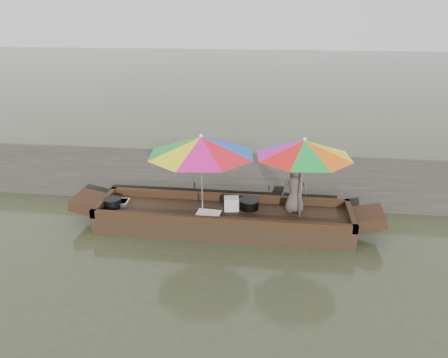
# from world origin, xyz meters

# --- Properties ---
(water) EXTENTS (80.00, 80.00, 0.00)m
(water) POSITION_xyz_m (0.00, 0.00, 0.00)
(water) COLOR #353D2A
(water) RESTS_ON ground
(dock) EXTENTS (22.00, 2.20, 0.50)m
(dock) POSITION_xyz_m (0.00, 2.20, 0.25)
(dock) COLOR #2D2B26
(dock) RESTS_ON ground
(boat_hull) EXTENTS (4.92, 1.20, 0.35)m
(boat_hull) POSITION_xyz_m (0.00, 0.00, 0.17)
(boat_hull) COLOR black
(boat_hull) RESTS_ON water
(cooking_pot) EXTENTS (0.35, 0.35, 0.18)m
(cooking_pot) POSITION_xyz_m (-2.21, -0.06, 0.44)
(cooking_pot) COLOR black
(cooking_pot) RESTS_ON boat_hull
(tray_crayfish) EXTENTS (0.47, 0.34, 0.09)m
(tray_crayfish) POSITION_xyz_m (-2.16, 0.06, 0.39)
(tray_crayfish) COLOR silver
(tray_crayfish) RESTS_ON boat_hull
(tray_scallop) EXTENTS (0.48, 0.35, 0.06)m
(tray_scallop) POSITION_xyz_m (-0.26, -0.19, 0.38)
(tray_scallop) COLOR silver
(tray_scallop) RESTS_ON boat_hull
(charcoal_grill) EXTENTS (0.38, 0.38, 0.18)m
(charcoal_grill) POSITION_xyz_m (0.48, 0.22, 0.44)
(charcoal_grill) COLOR black
(charcoal_grill) RESTS_ON boat_hull
(supply_bag) EXTENTS (0.31, 0.26, 0.26)m
(supply_bag) POSITION_xyz_m (0.14, 0.12, 0.48)
(supply_bag) COLOR silver
(supply_bag) RESTS_ON boat_hull
(vendor) EXTENTS (0.53, 0.39, 0.99)m
(vendor) POSITION_xyz_m (1.36, 0.21, 0.84)
(vendor) COLOR #4E4540
(vendor) RESTS_ON boat_hull
(umbrella_bow) EXTENTS (2.50, 2.50, 1.55)m
(umbrella_bow) POSITION_xyz_m (-0.41, 0.00, 1.12)
(umbrella_bow) COLOR blue
(umbrella_bow) RESTS_ON boat_hull
(umbrella_stern) EXTENTS (2.23, 2.23, 1.55)m
(umbrella_stern) POSITION_xyz_m (1.46, 0.00, 1.12)
(umbrella_stern) COLOR #FFED14
(umbrella_stern) RESTS_ON boat_hull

